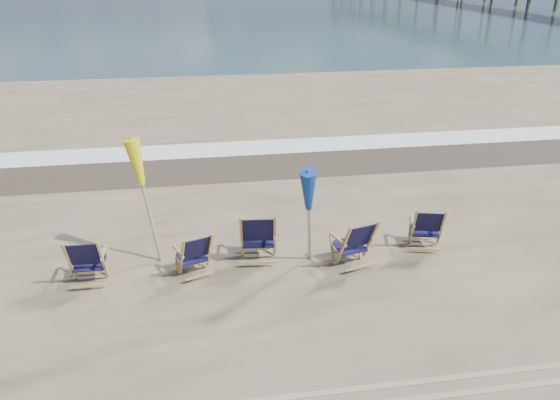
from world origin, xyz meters
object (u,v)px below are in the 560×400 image
(beach_chair_3, at_px, (371,242))
(umbrella_blue, at_px, (310,186))
(beach_chair_0, at_px, (102,261))
(beach_chair_2, at_px, (275,238))
(beach_chair_1, at_px, (210,252))
(beach_chair_4, at_px, (442,230))
(umbrella_yellow, at_px, (144,169))

(beach_chair_3, bearing_deg, umbrella_blue, -20.23)
(beach_chair_0, relative_size, umbrella_blue, 0.46)
(beach_chair_2, xyz_separation_m, umbrella_blue, (0.60, -0.23, 1.11))
(umbrella_blue, bearing_deg, beach_chair_1, 178.64)
(beach_chair_4, bearing_deg, beach_chair_3, 26.22)
(umbrella_yellow, bearing_deg, beach_chair_3, -12.22)
(beach_chair_0, relative_size, beach_chair_3, 0.97)
(beach_chair_0, height_order, umbrella_blue, umbrella_blue)
(beach_chair_2, bearing_deg, beach_chair_0, 12.18)
(beach_chair_1, relative_size, beach_chair_4, 0.96)
(umbrella_yellow, relative_size, umbrella_blue, 1.10)
(beach_chair_0, distance_m, beach_chair_4, 6.37)
(beach_chair_4, bearing_deg, umbrella_blue, 18.71)
(beach_chair_1, xyz_separation_m, beach_chair_3, (2.97, -0.17, 0.05))
(beach_chair_3, xyz_separation_m, umbrella_blue, (-1.16, 0.12, 1.14))
(beach_chair_1, bearing_deg, beach_chair_4, 162.80)
(beach_chair_2, height_order, beach_chair_3, beach_chair_2)
(beach_chair_2, bearing_deg, beach_chair_1, 15.66)
(beach_chair_0, height_order, beach_chair_4, beach_chair_0)
(beach_chair_1, distance_m, beach_chair_4, 4.51)
(beach_chair_3, relative_size, umbrella_yellow, 0.43)
(beach_chair_2, relative_size, umbrella_yellow, 0.46)
(beach_chair_4, xyz_separation_m, umbrella_blue, (-2.69, -0.19, 1.17))
(umbrella_blue, bearing_deg, beach_chair_0, -179.19)
(beach_chair_1, bearing_deg, beach_chair_2, 169.61)
(beach_chair_0, height_order, beach_chair_3, beach_chair_3)
(beach_chair_0, xyz_separation_m, umbrella_blue, (3.67, 0.05, 1.16))
(beach_chair_4, relative_size, umbrella_blue, 0.44)
(beach_chair_1, height_order, beach_chair_3, beach_chair_3)
(beach_chair_1, bearing_deg, beach_chair_3, 157.71)
(beach_chair_0, bearing_deg, umbrella_yellow, -133.16)
(umbrella_blue, bearing_deg, beach_chair_3, -6.07)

